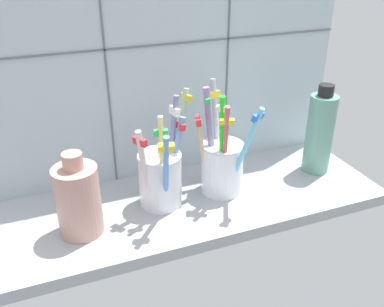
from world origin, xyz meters
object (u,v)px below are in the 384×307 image
ceramic_vase (78,199)px  soap_bottle (320,133)px  toothbrush_cup_left (161,175)px  toothbrush_cup_right (222,163)px

ceramic_vase → soap_bottle: soap_bottle is taller
soap_bottle → ceramic_vase: bearing=-176.2°
ceramic_vase → soap_bottle: 43.62cm
toothbrush_cup_left → ceramic_vase: size_ratio=1.40×
toothbrush_cup_left → toothbrush_cup_right: 10.66cm
toothbrush_cup_left → ceramic_vase: (-13.36, -2.64, 0.26)cm
toothbrush_cup_left → ceramic_vase: 13.62cm
soap_bottle → toothbrush_cup_right: bearing=-179.5°
toothbrush_cup_right → ceramic_vase: bearing=-173.6°
toothbrush_cup_right → ceramic_vase: (-24.02, -2.70, 0.22)cm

